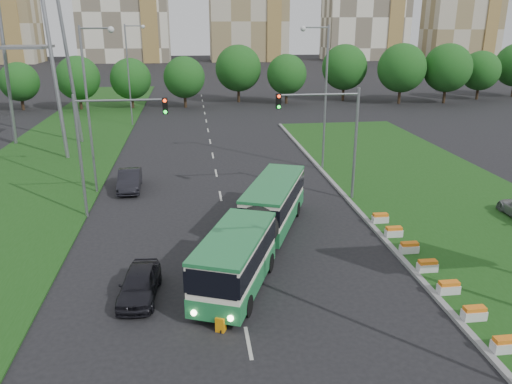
{
  "coord_description": "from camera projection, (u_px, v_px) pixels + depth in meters",
  "views": [
    {
      "loc": [
        -4.89,
        -22.85,
        12.16
      ],
      "look_at": [
        -1.26,
        5.0,
        2.6
      ],
      "focal_mm": 35.0,
      "sensor_mm": 36.0,
      "label": 1
    }
  ],
  "objects": [
    {
      "name": "street_lamps",
      "position": [
        220.0,
        121.0,
        33.05
      ],
      "size": [
        36.0,
        60.0,
        12.0
      ],
      "primitive_type": null,
      "color": "gray",
      "rests_on": "ground"
    },
    {
      "name": "car_left_near",
      "position": [
        139.0,
        284.0,
        23.06
      ],
      "size": [
        2.0,
        4.27,
        1.42
      ],
      "primitive_type": "imported",
      "rotation": [
        0.0,
        0.0,
        -0.08
      ],
      "color": "black",
      "rests_on": "ground"
    },
    {
      "name": "median_kerb",
      "position": [
        356.0,
        208.0,
        34.19
      ],
      "size": [
        0.3,
        60.0,
        0.18
      ],
      "primitive_type": "cube",
      "color": "gray",
      "rests_on": "ground"
    },
    {
      "name": "ground",
      "position": [
        292.0,
        269.0,
        25.97
      ],
      "size": [
        360.0,
        360.0,
        0.0
      ],
      "primitive_type": "plane",
      "color": "black",
      "rests_on": "ground"
    },
    {
      "name": "flower_planters",
      "position": [
        427.0,
        266.0,
        25.33
      ],
      "size": [
        1.1,
        13.7,
        0.6
      ],
      "primitive_type": null,
      "color": "silver",
      "rests_on": "grass_median"
    },
    {
      "name": "articulated_bus",
      "position": [
        254.0,
        225.0,
        27.45
      ],
      "size": [
        2.43,
        15.58,
        2.56
      ],
      "rotation": [
        0.0,
        0.0,
        -0.38
      ],
      "color": "white",
      "rests_on": "ground"
    },
    {
      "name": "left_verge",
      "position": [
        54.0,
        157.0,
        47.22
      ],
      "size": [
        12.0,
        110.0,
        0.1
      ],
      "primitive_type": "cube",
      "color": "#1A4513",
      "rests_on": "ground"
    },
    {
      "name": "traffic_mast_left",
      "position": [
        105.0,
        137.0,
        31.42
      ],
      "size": [
        5.76,
        0.32,
        8.0
      ],
      "color": "gray",
      "rests_on": "ground"
    },
    {
      "name": "grass_median",
      "position": [
        451.0,
        204.0,
        35.04
      ],
      "size": [
        14.0,
        60.0,
        0.15
      ],
      "primitive_type": "cube",
      "color": "#1A4513",
      "rests_on": "ground"
    },
    {
      "name": "pedestrian",
      "position": [
        220.0,
        295.0,
        21.99
      ],
      "size": [
        0.42,
        0.6,
        1.54
      ],
      "primitive_type": "imported",
      "rotation": [
        0.0,
        0.0,
        1.68
      ],
      "color": "gray",
      "rests_on": "ground"
    },
    {
      "name": "lane_markings",
      "position": [
        215.0,
        167.0,
        44.38
      ],
      "size": [
        0.2,
        100.0,
        0.01
      ],
      "primitive_type": null,
      "color": "#B0B0A9",
      "rests_on": "ground"
    },
    {
      "name": "car_left_far",
      "position": [
        130.0,
        180.0,
        38.06
      ],
      "size": [
        1.79,
        4.69,
        1.53
      ],
      "primitive_type": "imported",
      "rotation": [
        0.0,
        0.0,
        0.04
      ],
      "color": "black",
      "rests_on": "ground"
    },
    {
      "name": "traffic_mast_median",
      "position": [
        334.0,
        127.0,
        34.22
      ],
      "size": [
        5.76,
        0.32,
        8.0
      ],
      "color": "gray",
      "rests_on": "ground"
    },
    {
      "name": "tree_line",
      "position": [
        286.0,
        75.0,
        77.37
      ],
      "size": [
        120.0,
        8.0,
        9.0
      ],
      "primitive_type": null,
      "color": "#134716",
      "rests_on": "ground"
    },
    {
      "name": "shopping_trolley",
      "position": [
        221.0,
        324.0,
        20.64
      ],
      "size": [
        0.38,
        0.4,
        0.65
      ],
      "rotation": [
        0.0,
        0.0,
        -0.42
      ],
      "color": "orange",
      "rests_on": "ground"
    }
  ]
}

